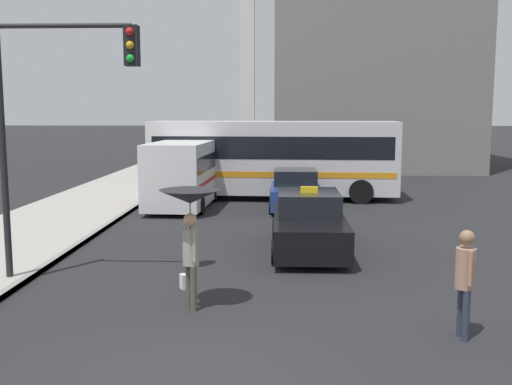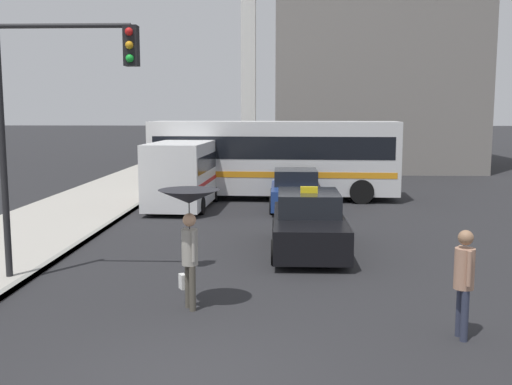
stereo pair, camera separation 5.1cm
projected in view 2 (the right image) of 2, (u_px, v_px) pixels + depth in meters
The scene contains 8 objects.
ground_plane at pixel (185, 380), 8.11m from camera, with size 300.00×300.00×0.00m, color #262628.
taxi at pixel (309, 224), 15.60m from camera, with size 1.91×4.57×1.69m.
sedan_red at pixel (296, 191), 22.44m from camera, with size 1.91×4.10×1.46m.
ambulance_van at pixel (183, 171), 22.61m from camera, with size 2.28×5.22×2.49m.
city_bus at pixel (274, 156), 24.92m from camera, with size 10.26×3.05×3.22m.
pedestrian_with_umbrella at pixel (189, 212), 10.80m from camera, with size 1.11×1.11×2.22m.
pedestrian_man at pixel (464, 274), 9.46m from camera, with size 0.33×0.47×1.77m.
traffic_light at pixel (55, 99), 12.21m from camera, with size 2.97×0.38×5.62m.
Camera 2 is at (1.27, -7.65, 3.61)m, focal length 42.00 mm.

